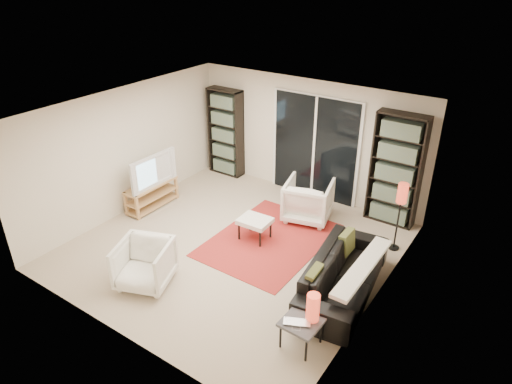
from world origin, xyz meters
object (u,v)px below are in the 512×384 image
bookshelf_left (226,132)px  armchair_back (308,200)px  armchair_front (144,264)px  ottoman (255,222)px  floor_lamp (401,201)px  bookshelf_right (396,170)px  sofa (344,274)px  side_table (302,324)px  tv_stand (152,195)px

bookshelf_left → armchair_back: (2.54, -0.79, -0.58)m
bookshelf_left → armchair_back: bookshelf_left is taller
armchair_back → armchair_front: (-1.10, -3.10, -0.03)m
armchair_back → ottoman: armchair_back is taller
armchair_front → floor_lamp: 4.18m
bookshelf_right → sofa: bearing=-86.5°
bookshelf_right → armchair_front: bearing=-121.8°
bookshelf_right → floor_lamp: 0.94m
bookshelf_right → side_table: bearing=-87.7°
armchair_front → ottoman: bearing=49.9°
bookshelf_right → floor_lamp: (0.40, -0.85, -0.13)m
bookshelf_right → tv_stand: bookshelf_right is taller
armchair_back → side_table: size_ratio=1.76×
bookshelf_right → bookshelf_left: bearing=180.0°
bookshelf_right → sofa: (0.14, -2.38, -0.74)m
bookshelf_left → sofa: 4.70m
tv_stand → side_table: tv_stand is taller
bookshelf_left → armchair_front: 4.19m
bookshelf_right → armchair_back: bookshelf_right is taller
bookshelf_left → sofa: bookshelf_left is taller
side_table → bookshelf_right: bearing=92.3°
side_table → armchair_back: bearing=117.0°
bookshelf_right → tv_stand: bearing=-152.6°
tv_stand → armchair_back: (2.77, 1.32, 0.13)m
bookshelf_right → sofa: size_ratio=0.97×
bookshelf_right → ottoman: 2.70m
armchair_front → side_table: armchair_front is taller
armchair_front → floor_lamp: floor_lamp is taller
bookshelf_left → armchair_front: (1.44, -3.89, -0.62)m
tv_stand → sofa: bearing=-3.6°
bookshelf_left → side_table: size_ratio=3.99×
armchair_front → bookshelf_left: bearing=89.1°
bookshelf_left → armchair_front: bearing=-69.7°
floor_lamp → armchair_front: bearing=-132.7°
sofa → ottoman: 1.94m
armchair_back → floor_lamp: size_ratio=0.70×
armchair_front → side_table: bearing=-16.0°
sofa → armchair_back: 2.16m
sofa → bookshelf_right: bearing=-4.0°
side_table → floor_lamp: 2.88m
bookshelf_left → tv_stand: bookshelf_left is taller
bookshelf_left → ottoman: 2.93m
armchair_back → side_table: 3.22m
bookshelf_left → sofa: size_ratio=0.90×
armchair_back → floor_lamp: floor_lamp is taller
bookshelf_right → ottoman: bookshelf_right is taller
sofa → floor_lamp: size_ratio=1.75×
bookshelf_left → ottoman: bearing=-42.5°
bookshelf_left → bookshelf_right: (3.85, -0.00, 0.07)m
floor_lamp → side_table: bearing=-95.1°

